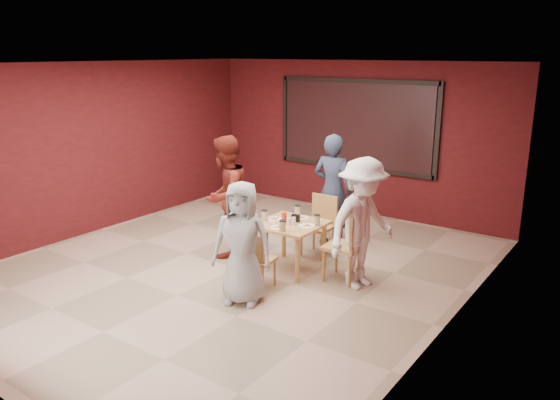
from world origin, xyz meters
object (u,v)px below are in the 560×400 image
Objects in this scene: diner_front at (242,243)px; diner_right at (362,224)px; diner_left at (225,197)px; chair_front at (256,257)px; chair_back at (320,222)px; chair_right at (349,243)px; chair_left at (247,227)px; dining_table at (290,228)px; diner_back at (333,190)px.

diner_front is 1.56m from diner_right.
chair_front is at bearing 46.22° from diner_left.
diner_right reaches higher than chair_front.
chair_right is (0.84, -0.67, 0.04)m from chair_back.
chair_left is 0.58× the size of diner_front.
chair_back is (0.02, 0.77, -0.10)m from dining_table.
diner_right is at bearing 3.26° from dining_table.
diner_right is at bearing 40.67° from chair_front.
chair_right reaches higher than dining_table.
chair_left is 0.91× the size of chair_right.
diner_back reaches higher than chair_front.
diner_left is (-1.13, -0.84, 0.39)m from chair_back.
diner_right reaches higher than chair_right.
diner_back is at bearing 92.52° from dining_table.
chair_back is 0.50× the size of diner_left.
diner_back is at bearing 128.65° from chair_right.
chair_front is at bearing 144.90° from diner_right.
chair_left is (-0.73, -0.06, -0.11)m from dining_table.
chair_back reaches higher than dining_table.
dining_table is 0.58× the size of diner_front.
chair_right is 1.51m from diner_back.
diner_left is 1.06× the size of diner_right.
dining_table is at bearing 87.97° from diner_back.
diner_front is at bearing 156.78° from diner_right.
chair_left reaches higher than chair_front.
chair_left is 0.51× the size of diner_right.
dining_table is 1.11× the size of chair_front.
chair_back is 1.03× the size of chair_left.
diner_left is at bearing 116.05° from diner_front.
dining_table is 1.00× the size of chair_left.
chair_front is 1.44m from diner_left.
diner_left is at bearing -176.33° from dining_table.
chair_front is at bearing -87.66° from dining_table.
chair_back is at bearing 90.43° from chair_front.
chair_left is (-0.75, -0.82, -0.01)m from chair_back.
diner_front is at bearing -84.58° from dining_table.
diner_back reaches higher than chair_right.
diner_left is (-1.11, -0.07, 0.29)m from dining_table.
diner_left reaches higher than diner_right.
chair_right is 2.01m from diner_left.
diner_back is (-0.92, 1.15, 0.34)m from chair_right.
diner_front is at bearing -87.35° from chair_back.
chair_front is 0.44× the size of diner_back.
diner_back is at bearing 57.54° from diner_right.
chair_back is 1.30m from diner_right.
chair_right is (0.83, 0.91, 0.10)m from chair_front.
chair_left is (-0.76, 0.76, 0.05)m from chair_front.
chair_left is at bearing -132.18° from chair_back.
chair_right is at bearing 5.46° from chair_left.
chair_back is at bearing 47.82° from chair_left.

